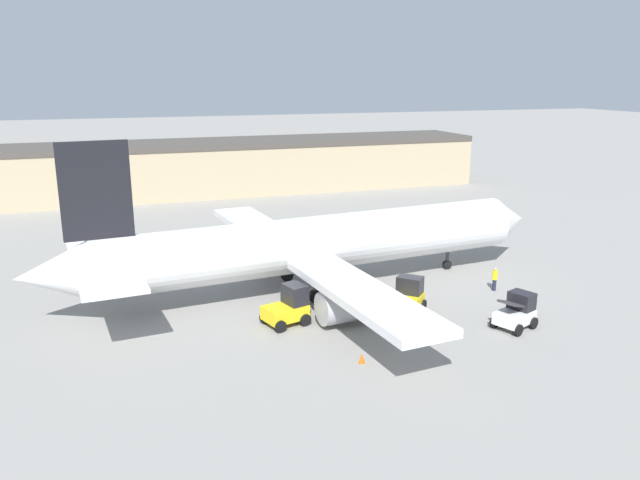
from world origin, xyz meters
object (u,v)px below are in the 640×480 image
at_px(airplane, 308,245).
at_px(baggage_tug, 288,307).
at_px(safety_cone_near, 362,358).
at_px(belt_loader_truck, 516,312).
at_px(ground_crew_worker, 495,278).
at_px(pushback_tug, 407,297).

xyz_separation_m(airplane, baggage_tug, (-3.12, -5.54, -2.26)).
height_order(airplane, safety_cone_near, airplane).
bearing_deg(safety_cone_near, belt_loader_truck, 7.44).
bearing_deg(ground_crew_worker, baggage_tug, 16.65).
bearing_deg(airplane, belt_loader_truck, -53.03).
distance_m(baggage_tug, belt_loader_truck, 14.00).
relative_size(airplane, baggage_tug, 12.81).
relative_size(baggage_tug, safety_cone_near, 5.49).
height_order(airplane, baggage_tug, airplane).
bearing_deg(airplane, safety_cone_near, -100.19).
distance_m(ground_crew_worker, pushback_tug, 8.12).
height_order(baggage_tug, safety_cone_near, baggage_tug).
bearing_deg(baggage_tug, belt_loader_truck, -37.55).
distance_m(baggage_tug, safety_cone_near, 7.00).
bearing_deg(safety_cone_near, baggage_tug, 108.17).
height_order(airplane, belt_loader_truck, airplane).
height_order(airplane, ground_crew_worker, airplane).
distance_m(belt_loader_truck, safety_cone_near, 10.96).
bearing_deg(belt_loader_truck, airplane, 110.91).
xyz_separation_m(baggage_tug, pushback_tug, (7.84, -0.73, -0.06)).
height_order(baggage_tug, pushback_tug, baggage_tug).
bearing_deg(airplane, pushback_tug, -58.73).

